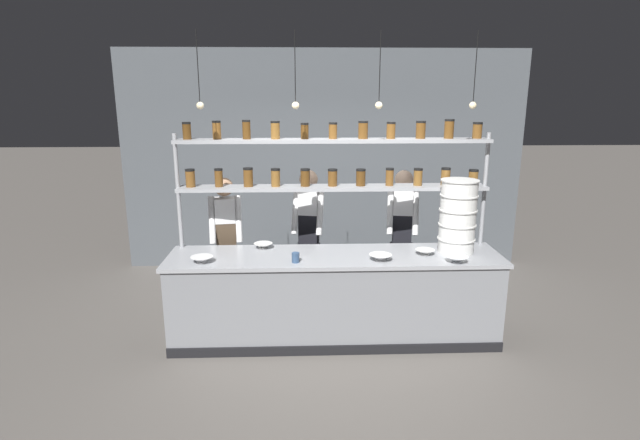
# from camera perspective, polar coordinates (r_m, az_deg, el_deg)

# --- Properties ---
(ground_plane) EXTENTS (40.00, 40.00, 0.00)m
(ground_plane) POSITION_cam_1_polar(r_m,az_deg,el_deg) (5.44, 1.62, -13.24)
(ground_plane) COLOR #5B5651
(back_wall) EXTENTS (5.79, 0.12, 3.13)m
(back_wall) POSITION_cam_1_polar(r_m,az_deg,el_deg) (7.32, 0.47, 6.78)
(back_wall) COLOR #4C5156
(back_wall) RESTS_ON ground_plane
(prep_counter) EXTENTS (3.39, 0.76, 0.92)m
(prep_counter) POSITION_cam_1_polar(r_m,az_deg,el_deg) (5.25, 1.66, -8.79)
(prep_counter) COLOR gray
(prep_counter) RESTS_ON ground_plane
(spice_shelf_unit) EXTENTS (3.28, 0.28, 2.26)m
(spice_shelf_unit) POSITION_cam_1_polar(r_m,az_deg,el_deg) (5.21, 1.63, 6.09)
(spice_shelf_unit) COLOR #999BA0
(spice_shelf_unit) RESTS_ON ground_plane
(chef_left) EXTENTS (0.39, 0.31, 1.62)m
(chef_left) POSITION_cam_1_polar(r_m,az_deg,el_deg) (5.72, -10.66, -2.10)
(chef_left) COLOR black
(chef_left) RESTS_ON ground_plane
(chef_center) EXTENTS (0.40, 0.33, 1.67)m
(chef_center) POSITION_cam_1_polar(r_m,az_deg,el_deg) (5.86, -1.29, -1.13)
(chef_center) COLOR black
(chef_center) RESTS_ON ground_plane
(chef_right) EXTENTS (0.39, 0.32, 1.66)m
(chef_right) POSITION_cam_1_polar(r_m,az_deg,el_deg) (5.93, 9.35, -1.14)
(chef_right) COLOR black
(chef_right) RESTS_ON ground_plane
(container_stack) EXTENTS (0.38, 0.38, 0.76)m
(container_stack) POSITION_cam_1_polar(r_m,az_deg,el_deg) (5.26, 15.46, 0.39)
(container_stack) COLOR white
(container_stack) RESTS_ON prep_counter
(prep_bowl_near_left) EXTENTS (0.22, 0.22, 0.06)m
(prep_bowl_near_left) POSITION_cam_1_polar(r_m,az_deg,el_deg) (4.94, 6.91, -4.28)
(prep_bowl_near_left) COLOR white
(prep_bowl_near_left) RESTS_ON prep_counter
(prep_bowl_center_front) EXTENTS (0.22, 0.22, 0.06)m
(prep_bowl_center_front) POSITION_cam_1_polar(r_m,az_deg,el_deg) (4.98, -13.35, -4.43)
(prep_bowl_center_front) COLOR white
(prep_bowl_center_front) RESTS_ON prep_counter
(prep_bowl_center_back) EXTENTS (0.20, 0.20, 0.05)m
(prep_bowl_center_back) POSITION_cam_1_polar(r_m,az_deg,el_deg) (5.19, 11.90, -3.62)
(prep_bowl_center_back) COLOR silver
(prep_bowl_center_back) RESTS_ON prep_counter
(prep_bowl_near_right) EXTENTS (0.22, 0.22, 0.06)m
(prep_bowl_near_right) POSITION_cam_1_polar(r_m,az_deg,el_deg) (5.03, 15.37, -4.37)
(prep_bowl_near_right) COLOR silver
(prep_bowl_near_right) RESTS_ON prep_counter
(prep_bowl_far_left) EXTENTS (0.20, 0.20, 0.05)m
(prep_bowl_far_left) POSITION_cam_1_polar(r_m,az_deg,el_deg) (5.33, -6.51, -2.95)
(prep_bowl_far_left) COLOR silver
(prep_bowl_far_left) RESTS_ON prep_counter
(serving_cup_front) EXTENTS (0.07, 0.07, 0.10)m
(serving_cup_front) POSITION_cam_1_polar(r_m,az_deg,el_deg) (4.85, -2.81, -4.31)
(serving_cup_front) COLOR #334C70
(serving_cup_front) RESTS_ON prep_counter
(pendant_light_row) EXTENTS (2.66, 0.07, 0.71)m
(pendant_light_row) POSITION_cam_1_polar(r_m,az_deg,el_deg) (4.83, 2.02, 13.39)
(pendant_light_row) COLOR black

